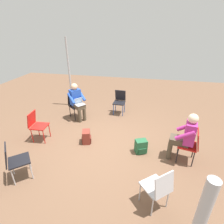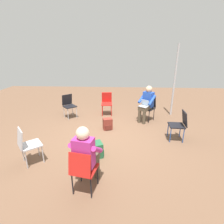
{
  "view_description": "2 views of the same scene",
  "coord_description": "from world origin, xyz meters",
  "px_view_note": "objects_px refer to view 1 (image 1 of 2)",
  "views": [
    {
      "loc": [
        0.99,
        -3.73,
        2.9
      ],
      "look_at": [
        0.16,
        0.28,
        0.88
      ],
      "focal_mm": 28.0,
      "sensor_mm": 36.0,
      "label": 1
    },
    {
      "loc": [
        4.52,
        0.43,
        2.41
      ],
      "look_at": [
        0.2,
        0.21,
        0.84
      ],
      "focal_mm": 28.0,
      "sensor_mm": 36.0,
      "label": 2
    }
  ],
  "objects_px": {
    "chair_east": "(191,144)",
    "chair_northwest": "(75,104)",
    "backpack_near_laptop_user": "(86,137)",
    "person_in_magenta": "(185,135)",
    "chair_west": "(37,124)",
    "person_with_laptop": "(77,100)",
    "backpack_by_empty_chair": "(141,147)",
    "chair_southeast": "(158,187)",
    "chair_southwest": "(14,159)",
    "chair_north": "(120,100)"
  },
  "relations": [
    {
      "from": "chair_northwest",
      "to": "backpack_near_laptop_user",
      "type": "distance_m",
      "value": 1.68
    },
    {
      "from": "person_with_laptop",
      "to": "backpack_near_laptop_user",
      "type": "relative_size",
      "value": 3.44
    },
    {
      "from": "backpack_near_laptop_user",
      "to": "chair_southeast",
      "type": "bearing_deg",
      "value": -40.97
    },
    {
      "from": "chair_southwest",
      "to": "chair_north",
      "type": "distance_m",
      "value": 3.84
    },
    {
      "from": "person_in_magenta",
      "to": "backpack_by_empty_chair",
      "type": "distance_m",
      "value": 1.1
    },
    {
      "from": "chair_north",
      "to": "person_in_magenta",
      "type": "xyz_separation_m",
      "value": [
        1.86,
        -2.19,
        0.2
      ]
    },
    {
      "from": "person_with_laptop",
      "to": "backpack_near_laptop_user",
      "type": "distance_m",
      "value": 1.58
    },
    {
      "from": "person_with_laptop",
      "to": "backpack_near_laptop_user",
      "type": "height_order",
      "value": "person_with_laptop"
    },
    {
      "from": "backpack_near_laptop_user",
      "to": "person_with_laptop",
      "type": "bearing_deg",
      "value": 120.11
    },
    {
      "from": "chair_west",
      "to": "backpack_near_laptop_user",
      "type": "height_order",
      "value": "chair_west"
    },
    {
      "from": "chair_east",
      "to": "person_with_laptop",
      "type": "relative_size",
      "value": 0.69
    },
    {
      "from": "person_in_magenta",
      "to": "backpack_near_laptop_user",
      "type": "height_order",
      "value": "person_in_magenta"
    },
    {
      "from": "chair_east",
      "to": "chair_northwest",
      "type": "distance_m",
      "value": 3.84
    },
    {
      "from": "backpack_by_empty_chair",
      "to": "chair_east",
      "type": "bearing_deg",
      "value": -4.99
    },
    {
      "from": "chair_southeast",
      "to": "backpack_by_empty_chair",
      "type": "height_order",
      "value": "chair_southeast"
    },
    {
      "from": "chair_east",
      "to": "person_in_magenta",
      "type": "relative_size",
      "value": 0.69
    },
    {
      "from": "chair_southwest",
      "to": "chair_east",
      "type": "bearing_deg",
      "value": 68.24
    },
    {
      "from": "chair_southwest",
      "to": "chair_east",
      "type": "height_order",
      "value": "same"
    },
    {
      "from": "person_with_laptop",
      "to": "chair_southwest",
      "type": "bearing_deg",
      "value": 33.7
    },
    {
      "from": "chair_east",
      "to": "chair_northwest",
      "type": "xyz_separation_m",
      "value": [
        -3.49,
        1.61,
        0.0
      ]
    },
    {
      "from": "chair_southeast",
      "to": "backpack_by_empty_chair",
      "type": "bearing_deg",
      "value": 62.89
    },
    {
      "from": "chair_east",
      "to": "chair_northwest",
      "type": "relative_size",
      "value": 1.0
    },
    {
      "from": "chair_southwest",
      "to": "chair_northwest",
      "type": "bearing_deg",
      "value": 136.67
    },
    {
      "from": "chair_east",
      "to": "chair_west",
      "type": "bearing_deg",
      "value": 100.43
    },
    {
      "from": "chair_southwest",
      "to": "chair_northwest",
      "type": "distance_m",
      "value": 2.89
    },
    {
      "from": "chair_southwest",
      "to": "chair_southeast",
      "type": "xyz_separation_m",
      "value": [
        2.81,
        -0.1,
        0.0
      ]
    },
    {
      "from": "chair_southeast",
      "to": "chair_north",
      "type": "bearing_deg",
      "value": 68.82
    },
    {
      "from": "backpack_near_laptop_user",
      "to": "person_in_magenta",
      "type": "bearing_deg",
      "value": -4.34
    },
    {
      "from": "chair_northwest",
      "to": "chair_west",
      "type": "relative_size",
      "value": 1.0
    },
    {
      "from": "chair_northwest",
      "to": "backpack_by_empty_chair",
      "type": "bearing_deg",
      "value": 95.86
    },
    {
      "from": "backpack_near_laptop_user",
      "to": "chair_southwest",
      "type": "bearing_deg",
      "value": -123.17
    },
    {
      "from": "chair_southeast",
      "to": "chair_east",
      "type": "xyz_separation_m",
      "value": [
        0.77,
        1.37,
        0.0
      ]
    },
    {
      "from": "chair_west",
      "to": "person_with_laptop",
      "type": "distance_m",
      "value": 1.56
    },
    {
      "from": "chair_west",
      "to": "backpack_near_laptop_user",
      "type": "bearing_deg",
      "value": 91.45
    },
    {
      "from": "chair_southeast",
      "to": "backpack_by_empty_chair",
      "type": "distance_m",
      "value": 1.55
    },
    {
      "from": "chair_southwest",
      "to": "backpack_near_laptop_user",
      "type": "relative_size",
      "value": 2.36
    },
    {
      "from": "chair_west",
      "to": "backpack_by_empty_chair",
      "type": "xyz_separation_m",
      "value": [
        2.85,
        0.01,
        -0.34
      ]
    },
    {
      "from": "chair_southwest",
      "to": "person_with_laptop",
      "type": "height_order",
      "value": "person_with_laptop"
    },
    {
      "from": "chair_southeast",
      "to": "backpack_by_empty_chair",
      "type": "relative_size",
      "value": 2.36
    },
    {
      "from": "chair_north",
      "to": "chair_southeast",
      "type": "height_order",
      "value": "same"
    },
    {
      "from": "chair_north",
      "to": "backpack_by_empty_chair",
      "type": "xyz_separation_m",
      "value": [
        0.91,
        -2.13,
        -0.34
      ]
    },
    {
      "from": "chair_east",
      "to": "backpack_by_empty_chair",
      "type": "distance_m",
      "value": 1.17
    },
    {
      "from": "backpack_near_laptop_user",
      "to": "chair_west",
      "type": "bearing_deg",
      "value": -174.41
    },
    {
      "from": "chair_southwest",
      "to": "chair_southeast",
      "type": "relative_size",
      "value": 1.0
    },
    {
      "from": "chair_west",
      "to": "chair_southwest",
      "type": "bearing_deg",
      "value": 11.55
    },
    {
      "from": "person_with_laptop",
      "to": "backpack_by_empty_chair",
      "type": "bearing_deg",
      "value": 96.23
    },
    {
      "from": "chair_southeast",
      "to": "backpack_near_laptop_user",
      "type": "xyz_separation_m",
      "value": [
        -1.84,
        1.59,
        -0.34
      ]
    },
    {
      "from": "chair_southeast",
      "to": "person_with_laptop",
      "type": "xyz_separation_m",
      "value": [
        -2.58,
        2.88,
        0.2
      ]
    },
    {
      "from": "chair_west",
      "to": "backpack_near_laptop_user",
      "type": "relative_size",
      "value": 2.36
    },
    {
      "from": "person_with_laptop",
      "to": "backpack_by_empty_chair",
      "type": "xyz_separation_m",
      "value": [
        2.24,
        -1.41,
        -0.53
      ]
    }
  ]
}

